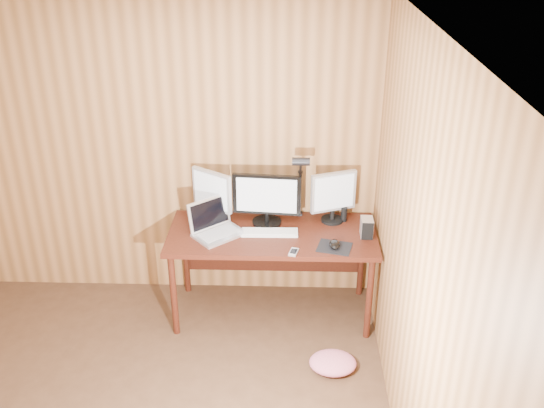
{
  "coord_description": "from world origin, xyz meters",
  "views": [
    {
      "loc": [
        1.06,
        -2.43,
        3.03
      ],
      "look_at": [
        0.93,
        1.58,
        1.02
      ],
      "focal_mm": 40.0,
      "sensor_mm": 36.0,
      "label": 1
    }
  ],
  "objects_px": {
    "desk": "(272,241)",
    "speaker": "(344,214)",
    "phone": "(294,252)",
    "keyboard": "(270,232)",
    "hard_drive": "(367,227)",
    "monitor_center": "(267,199)",
    "mouse": "(335,245)",
    "monitor_left": "(212,194)",
    "laptop": "(215,225)",
    "desk_lamp": "(300,177)",
    "monitor_right": "(333,196)"
  },
  "relations": [
    {
      "from": "desk",
      "to": "laptop",
      "type": "bearing_deg",
      "value": -168.22
    },
    {
      "from": "monitor_left",
      "to": "desk",
      "type": "bearing_deg",
      "value": 18.12
    },
    {
      "from": "hard_drive",
      "to": "desk_lamp",
      "type": "xyz_separation_m",
      "value": [
        -0.5,
        0.26,
        0.29
      ]
    },
    {
      "from": "desk",
      "to": "phone",
      "type": "distance_m",
      "value": 0.42
    },
    {
      "from": "phone",
      "to": "speaker",
      "type": "bearing_deg",
      "value": 66.0
    },
    {
      "from": "monitor_center",
      "to": "laptop",
      "type": "relative_size",
      "value": 1.16
    },
    {
      "from": "speaker",
      "to": "mouse",
      "type": "bearing_deg",
      "value": -103.11
    },
    {
      "from": "laptop",
      "to": "desk",
      "type": "bearing_deg",
      "value": -29.28
    },
    {
      "from": "phone",
      "to": "desk_lamp",
      "type": "bearing_deg",
      "value": 99.13
    },
    {
      "from": "desk",
      "to": "phone",
      "type": "xyz_separation_m",
      "value": [
        0.16,
        -0.37,
        0.13
      ]
    },
    {
      "from": "hard_drive",
      "to": "speaker",
      "type": "relative_size",
      "value": 1.25
    },
    {
      "from": "mouse",
      "to": "speaker",
      "type": "relative_size",
      "value": 1.05
    },
    {
      "from": "desk",
      "to": "speaker",
      "type": "height_order",
      "value": "speaker"
    },
    {
      "from": "monitor_center",
      "to": "speaker",
      "type": "height_order",
      "value": "monitor_center"
    },
    {
      "from": "monitor_right",
      "to": "phone",
      "type": "bearing_deg",
      "value": -142.25
    },
    {
      "from": "hard_drive",
      "to": "keyboard",
      "type": "bearing_deg",
      "value": 179.59
    },
    {
      "from": "keyboard",
      "to": "mouse",
      "type": "xyz_separation_m",
      "value": [
        0.48,
        -0.19,
        0.01
      ]
    },
    {
      "from": "speaker",
      "to": "desk_lamp",
      "type": "distance_m",
      "value": 0.47
    },
    {
      "from": "laptop",
      "to": "phone",
      "type": "height_order",
      "value": "laptop"
    },
    {
      "from": "desk",
      "to": "speaker",
      "type": "bearing_deg",
      "value": 13.55
    },
    {
      "from": "desk_lamp",
      "to": "laptop",
      "type": "bearing_deg",
      "value": -158.3
    },
    {
      "from": "monitor_center",
      "to": "desk_lamp",
      "type": "bearing_deg",
      "value": 23.13
    },
    {
      "from": "laptop",
      "to": "speaker",
      "type": "xyz_separation_m",
      "value": [
        1.0,
        0.23,
        -0.01
      ]
    },
    {
      "from": "desk",
      "to": "keyboard",
      "type": "distance_m",
      "value": 0.16
    },
    {
      "from": "monitor_right",
      "to": "hard_drive",
      "type": "distance_m",
      "value": 0.37
    },
    {
      "from": "laptop",
      "to": "hard_drive",
      "type": "xyz_separation_m",
      "value": [
        1.15,
        -0.01,
        0.01
      ]
    },
    {
      "from": "monitor_right",
      "to": "mouse",
      "type": "xyz_separation_m",
      "value": [
        -0.01,
        -0.41,
        -0.2
      ]
    },
    {
      "from": "monitor_left",
      "to": "phone",
      "type": "relative_size",
      "value": 3.48
    },
    {
      "from": "laptop",
      "to": "speaker",
      "type": "height_order",
      "value": "laptop"
    },
    {
      "from": "phone",
      "to": "hard_drive",
      "type": "bearing_deg",
      "value": 40.14
    },
    {
      "from": "desk",
      "to": "monitor_center",
      "type": "bearing_deg",
      "value": 121.32
    },
    {
      "from": "desk",
      "to": "monitor_left",
      "type": "distance_m",
      "value": 0.61
    },
    {
      "from": "hard_drive",
      "to": "desk_lamp",
      "type": "relative_size",
      "value": 0.25
    },
    {
      "from": "laptop",
      "to": "desk_lamp",
      "type": "distance_m",
      "value": 0.76
    },
    {
      "from": "mouse",
      "to": "phone",
      "type": "height_order",
      "value": "mouse"
    },
    {
      "from": "monitor_left",
      "to": "monitor_right",
      "type": "xyz_separation_m",
      "value": [
        0.95,
        -0.0,
        0.0
      ]
    },
    {
      "from": "monitor_left",
      "to": "speaker",
      "type": "height_order",
      "value": "monitor_left"
    },
    {
      "from": "phone",
      "to": "keyboard",
      "type": "bearing_deg",
      "value": 137.46
    },
    {
      "from": "desk",
      "to": "monitor_right",
      "type": "relative_size",
      "value": 3.82
    },
    {
      "from": "desk",
      "to": "desk_lamp",
      "type": "relative_size",
      "value": 2.72
    },
    {
      "from": "desk",
      "to": "mouse",
      "type": "bearing_deg",
      "value": -31.34
    },
    {
      "from": "monitor_left",
      "to": "laptop",
      "type": "xyz_separation_m",
      "value": [
        0.04,
        -0.22,
        -0.16
      ]
    },
    {
      "from": "laptop",
      "to": "phone",
      "type": "distance_m",
      "value": 0.67
    },
    {
      "from": "monitor_left",
      "to": "hard_drive",
      "type": "height_order",
      "value": "monitor_left"
    },
    {
      "from": "monitor_center",
      "to": "mouse",
      "type": "height_order",
      "value": "monitor_center"
    },
    {
      "from": "monitor_center",
      "to": "mouse",
      "type": "distance_m",
      "value": 0.65
    },
    {
      "from": "monitor_center",
      "to": "monitor_left",
      "type": "relative_size",
      "value": 1.28
    },
    {
      "from": "laptop",
      "to": "keyboard",
      "type": "relative_size",
      "value": 1.06
    },
    {
      "from": "monitor_right",
      "to": "phone",
      "type": "distance_m",
      "value": 0.63
    },
    {
      "from": "phone",
      "to": "desk_lamp",
      "type": "distance_m",
      "value": 0.64
    }
  ]
}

